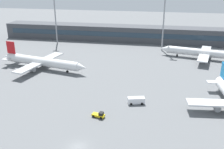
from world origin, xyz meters
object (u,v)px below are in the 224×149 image
(floodlight_tower_west, at_px, (55,14))
(airplane_far, at_px, (202,53))
(service_van_white, at_px, (136,100))
(airplane_mid, at_px, (43,62))
(floodlight_tower_east, at_px, (164,17))
(baggage_tug_yellow, at_px, (99,115))

(floodlight_tower_west, bearing_deg, airplane_far, -11.16)
(service_van_white, bearing_deg, airplane_mid, 149.73)
(floodlight_tower_west, height_order, floodlight_tower_east, floodlight_tower_east)
(airplane_far, xyz_separation_m, floodlight_tower_west, (-78.57, 15.50, 13.89))
(airplane_far, height_order, baggage_tug_yellow, airplane_far)
(baggage_tug_yellow, bearing_deg, floodlight_tower_west, 119.20)
(airplane_far, relative_size, floodlight_tower_east, 1.30)
(airplane_mid, height_order, baggage_tug_yellow, airplane_mid)
(airplane_mid, xyz_separation_m, service_van_white, (42.07, -24.56, -2.05))
(service_van_white, xyz_separation_m, floodlight_tower_east, (7.20, 63.23, 16.31))
(airplane_far, distance_m, baggage_tug_yellow, 71.25)
(airplane_mid, distance_m, baggage_tug_yellow, 47.81)
(airplane_far, height_order, floodlight_tower_east, floodlight_tower_east)
(airplane_far, relative_size, floodlight_tower_west, 1.34)
(service_van_white, bearing_deg, airplane_far, 63.28)
(service_van_white, relative_size, floodlight_tower_west, 0.19)
(airplane_mid, distance_m, floodlight_tower_east, 64.24)
(service_van_white, bearing_deg, floodlight_tower_west, 128.13)
(baggage_tug_yellow, height_order, floodlight_tower_west, floodlight_tower_west)
(airplane_mid, distance_m, floodlight_tower_west, 45.88)
(airplane_mid, bearing_deg, airplane_far, 21.64)
(airplane_far, bearing_deg, baggage_tug_yellow, -119.76)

